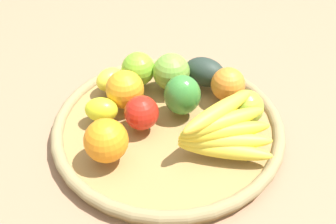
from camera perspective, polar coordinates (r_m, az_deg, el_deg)
The scene contains 14 objects.
ground_plane at distance 0.78m, azimuth -0.00°, elevation -3.01°, with size 2.40×2.40×0.00m, color #9B7153.
basket at distance 0.77m, azimuth -0.00°, elevation -2.08°, with size 0.46×0.46×0.03m.
apple_3 at distance 0.75m, azimuth 11.38°, elevation 0.67°, with size 0.07×0.07×0.07m, color #90B433.
apple_2 at distance 0.82m, azimuth 0.49°, elevation 5.92°, with size 0.08×0.08×0.08m, color #79AC3E.
banana_bunch at distance 0.68m, azimuth 8.14°, elevation -2.83°, with size 0.14×0.17×0.08m.
lemon_0 at distance 0.83m, azimuth -8.51°, elevation 4.79°, with size 0.06×0.05×0.05m, color yellow.
orange_1 at distance 0.80m, azimuth 8.82°, elevation 4.05°, with size 0.07×0.07×0.07m, color orange.
orange_2 at distance 0.67m, azimuth -9.10°, elevation -4.18°, with size 0.08×0.08×0.08m, color orange.
apple_1 at distance 0.73m, azimuth -3.86°, elevation -0.23°, with size 0.07×0.07×0.07m, color red.
lemon_1 at distance 0.76m, azimuth -9.78°, elevation 0.34°, with size 0.06×0.05×0.05m, color yellow.
bell_pepper at distance 0.75m, azimuth 2.11°, elevation 2.51°, with size 0.07×0.07×0.08m, color #3C8836.
orange_0 at distance 0.78m, azimuth -6.36°, elevation 3.34°, with size 0.08×0.08×0.08m, color orange.
apple_0 at distance 0.84m, azimuth -4.41°, elevation 6.34°, with size 0.07×0.07×0.07m, color #7AB52B.
avocado at distance 0.84m, azimuth 5.44°, elevation 5.89°, with size 0.09×0.06×0.06m, color #27352C.
Camera 1 is at (0.53, -0.18, 0.54)m, focal length 41.40 mm.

